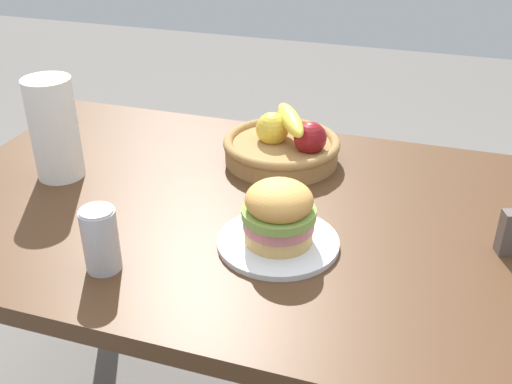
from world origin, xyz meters
The scene contains 6 objects.
dining_table centered at (0.00, 0.00, 0.65)m, with size 1.40×0.90×0.75m.
plate centered at (0.12, -0.12, 0.76)m, with size 0.24×0.24×0.01m, color white.
sandwich centered at (0.12, -0.12, 0.82)m, with size 0.14×0.14×0.13m.
soda_can centered at (-0.16, -0.30, 0.81)m, with size 0.07×0.07×0.13m.
fruit_basket centered at (0.03, 0.24, 0.79)m, with size 0.29×0.29×0.14m.
paper_towel_roll centered at (-0.45, 0.00, 0.87)m, with size 0.11×0.11×0.24m, color white.
Camera 1 is at (0.39, -1.08, 1.42)m, focal length 42.44 mm.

